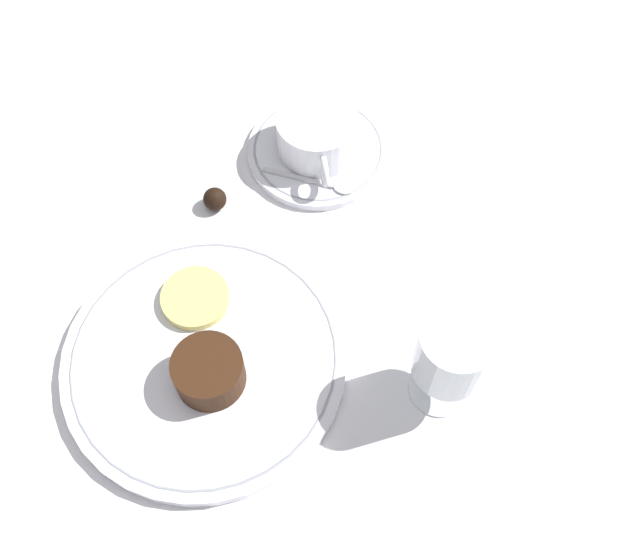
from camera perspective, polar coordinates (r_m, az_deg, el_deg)
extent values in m
plane|color=white|center=(0.75, -5.88, -5.96)|extent=(3.00, 3.00, 0.00)
cylinder|color=white|center=(0.74, -8.77, -6.49)|extent=(0.28, 0.28, 0.01)
torus|color=#999EA8|center=(0.74, -8.83, -6.32)|extent=(0.26, 0.26, 0.00)
cylinder|color=white|center=(0.87, -0.16, 9.41)|extent=(0.16, 0.16, 0.01)
torus|color=#999EA8|center=(0.87, -0.16, 9.58)|extent=(0.15, 0.15, 0.00)
cylinder|color=white|center=(0.85, -0.22, 10.70)|extent=(0.09, 0.09, 0.05)
cylinder|color=#9E7A4C|center=(0.84, -0.22, 10.83)|extent=(0.08, 0.08, 0.04)
torus|color=white|center=(0.81, 0.32, 7.88)|extent=(0.04, 0.01, 0.04)
cube|color=silver|center=(0.84, -1.67, 7.38)|extent=(0.04, 0.08, 0.00)
ellipsoid|color=silver|center=(0.83, 1.79, 6.57)|extent=(0.02, 0.03, 0.00)
cylinder|color=silver|center=(0.74, 9.06, -8.50)|extent=(0.06, 0.06, 0.01)
cylinder|color=silver|center=(0.71, 9.37, -7.71)|extent=(0.01, 0.01, 0.05)
cylinder|color=silver|center=(0.66, 10.10, -5.86)|extent=(0.07, 0.07, 0.07)
cylinder|color=maroon|center=(0.67, 9.93, -6.30)|extent=(0.06, 0.06, 0.04)
cylinder|color=#381E0F|center=(0.71, -8.48, -7.32)|extent=(0.07, 0.07, 0.04)
cylinder|color=#EFE075|center=(0.76, -9.49, -1.78)|extent=(0.07, 0.07, 0.01)
sphere|color=black|center=(0.83, -8.02, 5.72)|extent=(0.03, 0.03, 0.03)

